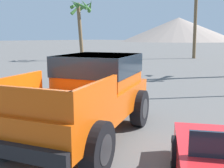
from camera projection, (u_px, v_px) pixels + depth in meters
ground_plane at (82, 134)px, 6.62m from camera, size 320.00×320.00×0.00m
orange_pickup_truck at (90, 91)px, 6.40m from camera, size 3.46×5.16×1.96m
palm_tree_short at (81, 15)px, 26.61m from camera, size 2.66×2.78×6.18m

